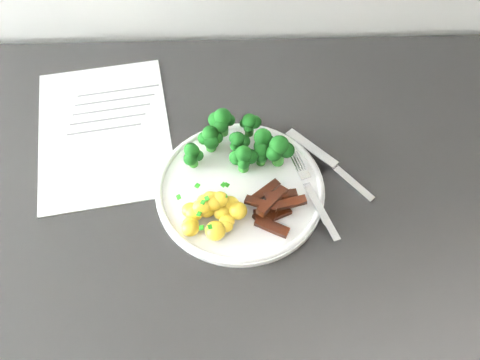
{
  "coord_description": "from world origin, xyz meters",
  "views": [
    {
      "loc": [
        0.09,
        1.18,
        1.62
      ],
      "look_at": [
        0.1,
        1.64,
        0.96
      ],
      "focal_mm": 41.04,
      "sensor_mm": 36.0,
      "label": 1
    }
  ],
  "objects_px": {
    "broccoli": "(240,141)",
    "knife": "(340,173)",
    "potatoes": "(210,211)",
    "beef_strips": "(273,207)",
    "plate": "(240,189)",
    "fork": "(315,198)",
    "recipe_paper": "(104,131)",
    "counter": "(199,300)"
  },
  "relations": [
    {
      "from": "broccoli",
      "to": "knife",
      "type": "height_order",
      "value": "broccoli"
    },
    {
      "from": "broccoli",
      "to": "knife",
      "type": "relative_size",
      "value": 1.18
    },
    {
      "from": "potatoes",
      "to": "beef_strips",
      "type": "distance_m",
      "value": 0.09
    },
    {
      "from": "plate",
      "to": "fork",
      "type": "xyz_separation_m",
      "value": [
        0.11,
        -0.03,
        0.01
      ]
    },
    {
      "from": "recipe_paper",
      "to": "beef_strips",
      "type": "xyz_separation_m",
      "value": [
        0.27,
        -0.17,
        0.02
      ]
    },
    {
      "from": "counter",
      "to": "broccoli",
      "type": "relative_size",
      "value": 14.87
    },
    {
      "from": "recipe_paper",
      "to": "plate",
      "type": "distance_m",
      "value": 0.25
    },
    {
      "from": "plate",
      "to": "knife",
      "type": "distance_m",
      "value": 0.16
    },
    {
      "from": "beef_strips",
      "to": "knife",
      "type": "distance_m",
      "value": 0.13
    },
    {
      "from": "counter",
      "to": "knife",
      "type": "xyz_separation_m",
      "value": [
        0.24,
        0.0,
        0.48
      ]
    },
    {
      "from": "broccoli",
      "to": "potatoes",
      "type": "xyz_separation_m",
      "value": [
        -0.05,
        -0.11,
        -0.02
      ]
    },
    {
      "from": "recipe_paper",
      "to": "potatoes",
      "type": "height_order",
      "value": "potatoes"
    },
    {
      "from": "recipe_paper",
      "to": "potatoes",
      "type": "bearing_deg",
      "value": -44.87
    },
    {
      "from": "knife",
      "to": "fork",
      "type": "bearing_deg",
      "value": -131.87
    },
    {
      "from": "beef_strips",
      "to": "fork",
      "type": "relative_size",
      "value": 0.59
    },
    {
      "from": "counter",
      "to": "beef_strips",
      "type": "relative_size",
      "value": 26.02
    },
    {
      "from": "counter",
      "to": "broccoli",
      "type": "xyz_separation_m",
      "value": [
        0.09,
        0.04,
        0.51
      ]
    },
    {
      "from": "counter",
      "to": "knife",
      "type": "height_order",
      "value": "knife"
    },
    {
      "from": "fork",
      "to": "counter",
      "type": "bearing_deg",
      "value": 166.42
    },
    {
      "from": "plate",
      "to": "beef_strips",
      "type": "xyz_separation_m",
      "value": [
        0.05,
        -0.04,
        0.01
      ]
    },
    {
      "from": "broccoli",
      "to": "beef_strips",
      "type": "distance_m",
      "value": 0.12
    },
    {
      "from": "plate",
      "to": "potatoes",
      "type": "xyz_separation_m",
      "value": [
        -0.04,
        -0.05,
        0.02
      ]
    },
    {
      "from": "recipe_paper",
      "to": "knife",
      "type": "height_order",
      "value": "knife"
    },
    {
      "from": "counter",
      "to": "plate",
      "type": "relative_size",
      "value": 9.76
    },
    {
      "from": "broccoli",
      "to": "fork",
      "type": "xyz_separation_m",
      "value": [
        0.11,
        -0.09,
        -0.02
      ]
    },
    {
      "from": "plate",
      "to": "broccoli",
      "type": "distance_m",
      "value": 0.07
    },
    {
      "from": "knife",
      "to": "counter",
      "type": "bearing_deg",
      "value": -179.51
    },
    {
      "from": "beef_strips",
      "to": "fork",
      "type": "xyz_separation_m",
      "value": [
        0.06,
        0.01,
        -0.0
      ]
    },
    {
      "from": "plate",
      "to": "broccoli",
      "type": "height_order",
      "value": "broccoli"
    },
    {
      "from": "plate",
      "to": "recipe_paper",
      "type": "bearing_deg",
      "value": 150.34
    },
    {
      "from": "knife",
      "to": "potatoes",
      "type": "bearing_deg",
      "value": -159.6
    },
    {
      "from": "broccoli",
      "to": "potatoes",
      "type": "distance_m",
      "value": 0.12
    },
    {
      "from": "plate",
      "to": "potatoes",
      "type": "relative_size",
      "value": 2.52
    },
    {
      "from": "counter",
      "to": "potatoes",
      "type": "relative_size",
      "value": 24.58
    },
    {
      "from": "beef_strips",
      "to": "knife",
      "type": "height_order",
      "value": "beef_strips"
    },
    {
      "from": "fork",
      "to": "knife",
      "type": "bearing_deg",
      "value": 48.13
    },
    {
      "from": "potatoes",
      "to": "fork",
      "type": "bearing_deg",
      "value": 8.69
    },
    {
      "from": "recipe_paper",
      "to": "knife",
      "type": "relative_size",
      "value": 2.32
    },
    {
      "from": "recipe_paper",
      "to": "broccoli",
      "type": "bearing_deg",
      "value": -15.57
    },
    {
      "from": "recipe_paper",
      "to": "counter",
      "type": "bearing_deg",
      "value": -38.59
    },
    {
      "from": "counter",
      "to": "plate",
      "type": "distance_m",
      "value": 0.48
    },
    {
      "from": "beef_strips",
      "to": "potatoes",
      "type": "bearing_deg",
      "value": -174.66
    }
  ]
}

